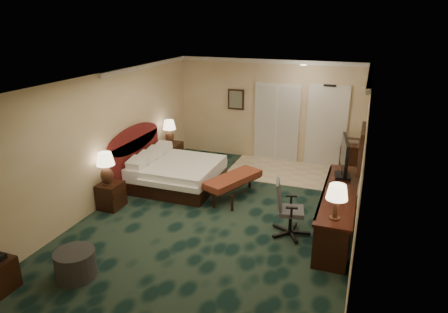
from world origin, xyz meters
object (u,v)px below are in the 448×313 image
(bed, at_px, (177,174))
(bed_bench, at_px, (233,187))
(nightstand_far, at_px, (171,154))
(lamp_near, at_px, (106,169))
(desk, at_px, (338,211))
(tv, at_px, (344,158))
(minibar, at_px, (350,159))
(nightstand_near, at_px, (111,195))
(desk_chair, at_px, (291,209))
(ottoman, at_px, (76,264))
(lamp_far, at_px, (169,132))

(bed, height_order, bed_bench, bed)
(nightstand_far, distance_m, lamp_near, 2.73)
(desk, bearing_deg, lamp_near, -171.66)
(bed_bench, distance_m, tv, 2.43)
(desk, distance_m, tv, 1.07)
(nightstand_far, xyz_separation_m, minibar, (4.46, 0.85, 0.13))
(nightstand_near, distance_m, minibar, 5.68)
(nightstand_near, bearing_deg, desk_chair, 3.01)
(desk, xyz_separation_m, tv, (-0.01, 0.73, 0.78))
(bed, distance_m, desk_chair, 3.15)
(nightstand_far, xyz_separation_m, ottoman, (0.84, -4.78, -0.09))
(nightstand_near, relative_size, lamp_far, 0.86)
(lamp_far, bearing_deg, nightstand_far, 76.79)
(desk, height_order, tv, tv)
(lamp_near, xyz_separation_m, desk_chair, (3.69, 0.24, -0.36))
(ottoman, height_order, desk_chair, desk_chair)
(ottoman, bearing_deg, minibar, 57.25)
(bed_bench, bearing_deg, desk_chair, -14.76)
(nightstand_near, relative_size, desk_chair, 0.52)
(bed, relative_size, minibar, 2.14)
(minibar, bearing_deg, desk, -90.74)
(desk_chair, bearing_deg, ottoman, -151.62)
(nightstand_near, xyz_separation_m, minibar, (4.49, 3.47, 0.17))
(desk_chair, height_order, minibar, desk_chair)
(nightstand_near, relative_size, minibar, 0.62)
(tv, height_order, desk_chair, tv)
(nightstand_far, relative_size, tv, 0.61)
(desk_chair, bearing_deg, desk, 16.48)
(lamp_far, distance_m, desk, 4.89)
(bed_bench, bearing_deg, bed, -162.58)
(nightstand_far, xyz_separation_m, lamp_far, (-0.00, -0.02, 0.62))
(ottoman, bearing_deg, tv, 44.38)
(nightstand_far, distance_m, lamp_far, 0.62)
(bed, height_order, nightstand_near, bed)
(lamp_far, distance_m, minibar, 4.57)
(tv, relative_size, minibar, 1.14)
(lamp_near, relative_size, ottoman, 1.12)
(lamp_far, bearing_deg, lamp_near, -90.82)
(desk, relative_size, desk_chair, 2.69)
(lamp_near, relative_size, tv, 0.68)
(bed, xyz_separation_m, ottoman, (0.08, -3.60, -0.08))
(desk, distance_m, minibar, 2.87)
(bed, xyz_separation_m, bed_bench, (1.40, -0.13, -0.05))
(ottoman, bearing_deg, bed_bench, 69.18)
(nightstand_far, relative_size, lamp_far, 0.98)
(bed, height_order, minibar, minibar)
(nightstand_far, bearing_deg, lamp_far, -103.21)
(bed_bench, bearing_deg, nightstand_near, -126.26)
(bed_bench, distance_m, minibar, 3.15)
(nightstand_far, bearing_deg, tv, -16.25)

